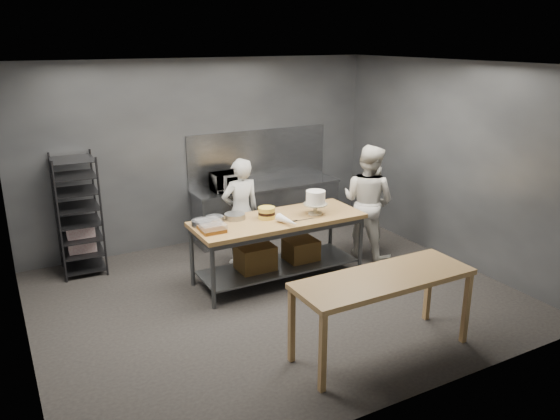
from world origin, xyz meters
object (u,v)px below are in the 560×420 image
(speed_rack, at_px, (79,216))
(microwave, at_px, (228,182))
(frosted_cake_stand, at_px, (316,199))
(chef_right, at_px, (368,202))
(chef_behind, at_px, (241,212))
(layer_cake, at_px, (267,213))
(work_table, at_px, (277,241))
(near_counter, at_px, (384,284))

(speed_rack, relative_size, microwave, 3.23)
(speed_rack, distance_m, microwave, 2.38)
(frosted_cake_stand, bearing_deg, chef_right, 11.66)
(chef_right, xyz_separation_m, microwave, (-1.65, 1.57, 0.17))
(chef_behind, bearing_deg, layer_cake, 94.42)
(frosted_cake_stand, distance_m, layer_cake, 0.72)
(frosted_cake_stand, bearing_deg, layer_cake, 166.76)
(microwave, height_order, frosted_cake_stand, frosted_cake_stand)
(frosted_cake_stand, bearing_deg, work_table, 168.40)
(speed_rack, bearing_deg, chef_behind, -20.81)
(work_table, relative_size, layer_cake, 10.28)
(chef_behind, bearing_deg, speed_rack, -21.09)
(chef_right, height_order, microwave, chef_right)
(work_table, xyz_separation_m, near_counter, (0.10, -2.20, 0.24))
(chef_behind, xyz_separation_m, microwave, (0.20, 0.91, 0.23))
(speed_rack, height_order, microwave, speed_rack)
(chef_behind, relative_size, chef_right, 0.92)
(microwave, bearing_deg, near_counter, -88.51)
(speed_rack, relative_size, layer_cake, 7.50)
(chef_right, bearing_deg, layer_cake, 69.06)
(near_counter, xyz_separation_m, microwave, (-0.10, 3.88, 0.24))
(chef_behind, bearing_deg, frosted_cake_stand, 129.66)
(work_table, distance_m, frosted_cake_stand, 0.80)
(chef_right, bearing_deg, work_table, 70.91)
(near_counter, height_order, speed_rack, speed_rack)
(layer_cake, bearing_deg, speed_rack, 145.13)
(work_table, height_order, layer_cake, layer_cake)
(chef_right, relative_size, microwave, 3.26)
(near_counter, height_order, microwave, microwave)
(work_table, distance_m, chef_behind, 0.84)
(near_counter, relative_size, microwave, 3.69)
(chef_behind, height_order, frosted_cake_stand, chef_behind)
(near_counter, xyz_separation_m, chef_behind, (-0.30, 2.98, 0.00))
(chef_right, xyz_separation_m, frosted_cake_stand, (-1.10, -0.23, 0.26))
(layer_cake, bearing_deg, near_counter, -83.90)
(work_table, relative_size, microwave, 4.43)
(chef_right, height_order, layer_cake, chef_right)
(chef_behind, bearing_deg, microwave, -102.66)
(speed_rack, height_order, layer_cake, speed_rack)
(work_table, distance_m, near_counter, 2.21)
(chef_behind, xyz_separation_m, chef_right, (1.85, -0.67, 0.07))
(near_counter, distance_m, layer_cake, 2.27)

